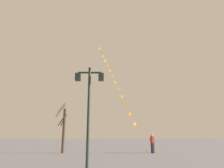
{
  "coord_description": "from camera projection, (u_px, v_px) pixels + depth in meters",
  "views": [
    {
      "loc": [
        -1.13,
        -2.37,
        1.58
      ],
      "look_at": [
        -1.1,
        20.31,
        7.42
      ],
      "focal_mm": 32.1,
      "sensor_mm": 36.0,
      "label": 1
    }
  ],
  "objects": [
    {
      "name": "twin_lantern_lamp_post",
      "position": [
        89.0,
        96.0,
        10.52
      ],
      "size": [
        1.53,
        0.28,
        5.19
      ],
      "color": "#1E2D23",
      "rests_on": "ground_plane"
    },
    {
      "name": "bare_tree",
      "position": [
        63.0,
        128.0,
        18.89
      ],
      "size": [
        1.44,
        1.66,
        4.71
      ],
      "color": "#4C3826",
      "rests_on": "ground_plane"
    },
    {
      "name": "ground_plane",
      "position": [
        122.0,
        151.0,
        21.27
      ],
      "size": [
        160.0,
        160.0,
        0.0
      ],
      "primitive_type": "plane",
      "color": "gray"
    },
    {
      "name": "kite_flyer",
      "position": [
        152.0,
        143.0,
        18.74
      ],
      "size": [
        0.36,
        0.62,
        1.71
      ],
      "rotation": [
        0.0,
        0.0,
        1.92
      ],
      "color": "#1E1E2D",
      "rests_on": "ground_plane"
    },
    {
      "name": "kite_train",
      "position": [
        114.0,
        79.0,
        30.31
      ],
      "size": [
        6.17,
        15.47,
        18.36
      ],
      "color": "brown",
      "rests_on": "ground_plane"
    }
  ]
}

